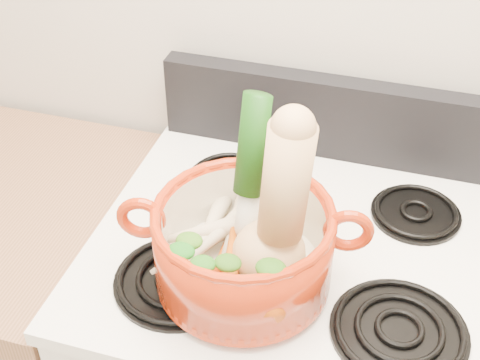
% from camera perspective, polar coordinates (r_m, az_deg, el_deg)
% --- Properties ---
extents(cooktop, '(0.78, 0.67, 0.03)m').
position_cam_1_polar(cooktop, '(1.26, 5.49, -5.92)').
color(cooktop, white).
rests_on(cooktop, stove_body).
extents(control_backsplash, '(0.76, 0.05, 0.18)m').
position_cam_1_polar(control_backsplash, '(1.43, 8.34, 5.22)').
color(control_backsplash, black).
rests_on(control_backsplash, cooktop).
extents(burner_front_left, '(0.22, 0.22, 0.02)m').
position_cam_1_polar(burner_front_left, '(1.17, -5.33, -8.43)').
color(burner_front_left, black).
rests_on(burner_front_left, cooktop).
extents(burner_front_right, '(0.22, 0.22, 0.02)m').
position_cam_1_polar(burner_front_right, '(1.13, 13.44, -12.29)').
color(burner_front_right, black).
rests_on(burner_front_right, cooktop).
extents(burner_back_left, '(0.17, 0.17, 0.02)m').
position_cam_1_polar(burner_back_left, '(1.38, -0.89, 0.24)').
color(burner_back_left, black).
rests_on(burner_back_left, cooktop).
extents(burner_back_right, '(0.17, 0.17, 0.02)m').
position_cam_1_polar(burner_back_right, '(1.34, 14.79, -2.65)').
color(burner_back_right, black).
rests_on(burner_back_right, cooktop).
extents(dutch_oven, '(0.35, 0.35, 0.15)m').
position_cam_1_polar(dutch_oven, '(1.11, 0.30, -5.71)').
color(dutch_oven, '#A6260A').
rests_on(dutch_oven, burner_front_left).
extents(pot_handle_left, '(0.08, 0.04, 0.08)m').
position_cam_1_polar(pot_handle_left, '(1.10, -8.44, -3.22)').
color(pot_handle_left, '#A6260A').
rests_on(pot_handle_left, dutch_oven).
extents(pot_handle_right, '(0.08, 0.04, 0.08)m').
position_cam_1_polar(pot_handle_right, '(1.08, 9.23, -4.30)').
color(pot_handle_right, '#A6260A').
rests_on(pot_handle_right, dutch_oven).
extents(squash, '(0.18, 0.17, 0.31)m').
position_cam_1_polar(squash, '(1.02, 2.63, -2.24)').
color(squash, tan).
rests_on(squash, dutch_oven).
extents(leek, '(0.07, 0.12, 0.31)m').
position_cam_1_polar(leek, '(1.06, 0.74, -0.09)').
color(leek, beige).
rests_on(leek, dutch_oven).
extents(ginger, '(0.10, 0.08, 0.05)m').
position_cam_1_polar(ginger, '(1.20, 2.25, -3.04)').
color(ginger, '#DAC286').
rests_on(ginger, dutch_oven).
extents(parsnip_0, '(0.05, 0.21, 0.06)m').
position_cam_1_polar(parsnip_0, '(1.18, -2.51, -3.88)').
color(parsnip_0, beige).
rests_on(parsnip_0, dutch_oven).
extents(parsnip_1, '(0.16, 0.19, 0.06)m').
position_cam_1_polar(parsnip_1, '(1.14, -3.19, -5.18)').
color(parsnip_1, beige).
rests_on(parsnip_1, dutch_oven).
extents(parsnip_2, '(0.05, 0.21, 0.06)m').
position_cam_1_polar(parsnip_2, '(1.15, -0.30, -3.81)').
color(parsnip_2, beige).
rests_on(parsnip_2, dutch_oven).
extents(parsnip_3, '(0.20, 0.13, 0.06)m').
position_cam_1_polar(parsnip_3, '(1.14, -2.57, -4.14)').
color(parsnip_3, beige).
rests_on(parsnip_3, dutch_oven).
extents(parsnip_4, '(0.13, 0.21, 0.06)m').
position_cam_1_polar(parsnip_4, '(1.14, -1.16, -3.88)').
color(parsnip_4, beige).
rests_on(parsnip_4, dutch_oven).
extents(carrot_0, '(0.04, 0.16, 0.04)m').
position_cam_1_polar(carrot_0, '(1.10, -2.04, -8.12)').
color(carrot_0, '#D45C0A').
rests_on(carrot_0, dutch_oven).
extents(carrot_1, '(0.11, 0.15, 0.05)m').
position_cam_1_polar(carrot_1, '(1.10, -1.63, -7.60)').
color(carrot_1, '#D84C0A').
rests_on(carrot_1, dutch_oven).
extents(carrot_2, '(0.13, 0.18, 0.05)m').
position_cam_1_polar(carrot_2, '(1.08, 1.62, -7.85)').
color(carrot_2, '#CB580A').
rests_on(carrot_2, dutch_oven).
extents(carrot_3, '(0.12, 0.12, 0.04)m').
position_cam_1_polar(carrot_3, '(1.09, -0.76, -6.98)').
color(carrot_3, '#BA3909').
rests_on(carrot_3, dutch_oven).
extents(carrot_4, '(0.07, 0.16, 0.05)m').
position_cam_1_polar(carrot_4, '(1.09, -0.75, -6.74)').
color(carrot_4, '#BA4809').
rests_on(carrot_4, dutch_oven).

